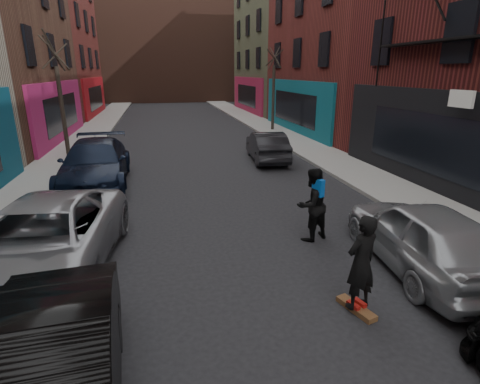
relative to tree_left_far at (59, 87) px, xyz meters
name	(u,v)px	position (x,y,z in m)	size (l,w,h in m)	color
sidewalk_left	(100,124)	(-0.05, 12.00, -3.31)	(2.50, 84.00, 0.13)	gray
sidewalk_right	(253,120)	(12.45, 12.00, -3.31)	(2.50, 84.00, 0.13)	gray
building_far	(166,50)	(6.20, 38.00, 3.62)	(40.00, 10.00, 14.00)	#47281E
tree_left_far	(59,87)	(0.00, 0.00, 0.00)	(2.00, 2.00, 6.50)	black
tree_right_far	(274,80)	(12.40, 6.00, 0.15)	(2.00, 2.00, 6.80)	black
parked_left_far	(42,242)	(1.98, -12.05, -2.60)	(2.58, 5.60, 1.55)	#93959C
parked_left_end	(95,164)	(2.07, -5.35, -2.56)	(2.30, 5.65, 1.64)	black
parked_right_far	(423,235)	(9.76, -13.39, -2.62)	(1.79, 4.45, 1.52)	#979A9F
parked_right_end	(267,146)	(9.41, -2.80, -2.69)	(1.46, 4.19, 1.38)	black
skateboard	(356,308)	(7.66, -14.52, -3.33)	(0.22, 0.80, 0.10)	brown
skateboarder	(361,263)	(7.66, -14.52, -2.42)	(0.63, 0.41, 1.72)	black
pedestrian	(312,204)	(8.02, -11.52, -2.45)	(1.09, 0.98, 1.85)	black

